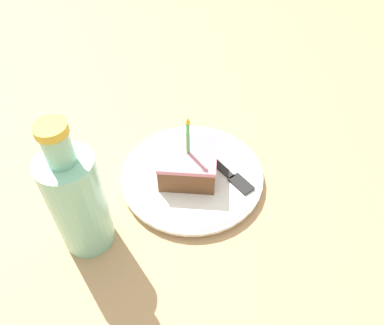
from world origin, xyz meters
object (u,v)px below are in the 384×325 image
object	(u,v)px
cake_slice	(188,163)
bottle	(77,200)
plate	(192,176)
fork	(222,168)

from	to	relation	value
cake_slice	bottle	bearing A→B (deg)	-138.28
bottle	cake_slice	bearing A→B (deg)	41.72
plate	cake_slice	world-z (taller)	cake_slice
fork	bottle	bearing A→B (deg)	-144.71
cake_slice	fork	xyz separation A→B (m)	(0.06, 0.02, -0.03)
cake_slice	fork	world-z (taller)	cake_slice
plate	fork	bearing A→B (deg)	13.30
cake_slice	fork	size ratio (longest dim) A/B	0.93
fork	cake_slice	bearing A→B (deg)	-165.80
cake_slice	plate	bearing A→B (deg)	21.45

